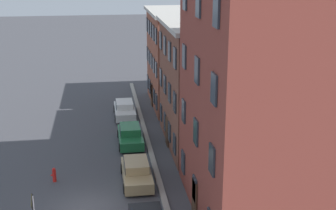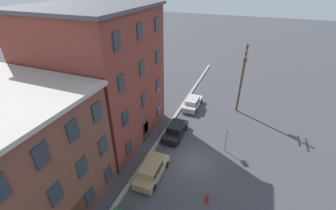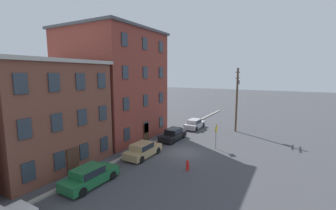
# 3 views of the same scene
# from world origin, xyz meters

# --- Properties ---
(ground_plane) EXTENTS (200.00, 200.00, 0.00)m
(ground_plane) POSITION_xyz_m (0.00, 0.00, 0.00)
(ground_plane) COLOR #424247
(kerb_strip) EXTENTS (56.00, 0.36, 0.16)m
(kerb_strip) POSITION_xyz_m (0.00, 4.50, 0.08)
(kerb_strip) COLOR #9E998E
(kerb_strip) RESTS_ON ground_plane
(apartment_midblock) EXTENTS (10.03, 11.18, 9.48)m
(apartment_midblock) POSITION_xyz_m (-9.09, 11.33, 4.75)
(apartment_midblock) COLOR brown
(apartment_midblock) RESTS_ON ground_plane
(apartment_far) EXTENTS (11.47, 10.79, 13.79)m
(apartment_far) POSITION_xyz_m (1.57, 11.14, 6.91)
(apartment_far) COLOR brown
(apartment_far) RESTS_ON ground_plane
(car_tan) EXTENTS (4.40, 1.92, 1.43)m
(car_tan) POSITION_xyz_m (-3.16, 3.08, 0.75)
(car_tan) COLOR tan
(car_tan) RESTS_ON ground_plane
(car_black) EXTENTS (4.40, 1.92, 1.43)m
(car_black) POSITION_xyz_m (3.46, 3.14, 0.75)
(car_black) COLOR black
(car_black) RESTS_ON ground_plane
(car_silver) EXTENTS (4.40, 1.92, 1.43)m
(car_silver) POSITION_xyz_m (10.28, 3.08, 0.75)
(car_silver) COLOR #B7B7BC
(car_silver) RESTS_ON ground_plane
(caution_sign) EXTENTS (1.03, 0.08, 2.76)m
(caution_sign) POSITION_xyz_m (2.83, -2.59, 1.86)
(caution_sign) COLOR slate
(caution_sign) RESTS_ON ground_plane
(utility_pole) EXTENTS (2.40, 0.44, 9.09)m
(utility_pole) POSITION_xyz_m (11.68, -2.77, 5.11)
(utility_pole) COLOR brown
(utility_pole) RESTS_ON ground_plane
(fire_hydrant) EXTENTS (0.24, 0.34, 0.96)m
(fire_hydrant) POSITION_xyz_m (-3.98, -2.23, 0.48)
(fire_hydrant) COLOR red
(fire_hydrant) RESTS_ON ground_plane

